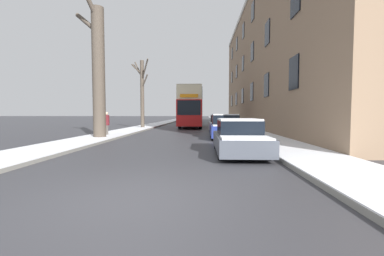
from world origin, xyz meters
name	(u,v)px	position (x,y,z in m)	size (l,w,h in m)	color
ground_plane	(127,199)	(0.00, 0.00, 0.00)	(320.00, 320.00, 0.00)	#38383D
sidewalk_left	(174,120)	(-5.12, 53.00, 0.08)	(2.48, 130.00, 0.16)	gray
sidewalk_right	(220,120)	(5.12, 53.00, 0.08)	(2.48, 130.00, 0.16)	gray
terrace_facade_right	(288,61)	(10.85, 24.81, 7.47)	(9.10, 41.14, 14.93)	#8C7056
bare_tree_left_0	(98,69)	(-4.96, 10.82, 4.29)	(2.19, 2.76, 9.06)	#4C4238
bare_tree_left_1	(142,91)	(-4.96, 21.96, 3.94)	(2.57, 3.77, 7.23)	#4C4238
double_decker_bus	(191,106)	(0.06, 25.05, 2.50)	(2.52, 10.35, 4.42)	red
parked_car_0	(239,138)	(2.80, 5.49, 0.64)	(1.81, 4.51, 1.37)	#474C56
parked_car_1	(225,127)	(2.80, 11.74, 0.71)	(1.86, 3.95, 1.55)	navy
parked_car_2	(220,124)	(2.80, 16.83, 0.69)	(1.74, 4.09, 1.50)	#9EA3AD
oncoming_van	(187,116)	(-1.70, 45.35, 1.21)	(2.03, 5.59, 2.23)	#333842
pedestrian_left_sidewalk	(107,123)	(-5.13, 12.49, 0.93)	(0.37, 0.37, 1.69)	#4C4742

